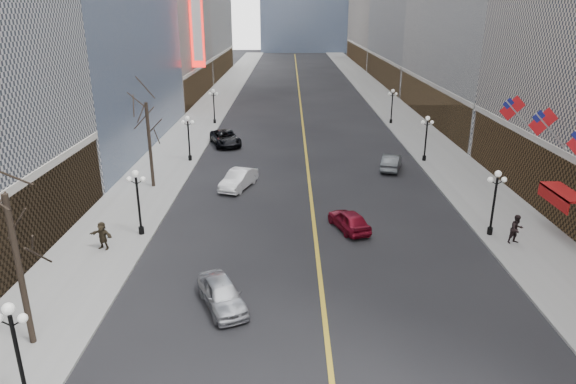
{
  "coord_description": "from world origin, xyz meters",
  "views": [
    {
      "loc": [
        -1.76,
        -1.79,
        14.52
      ],
      "look_at": [
        -1.83,
        20.4,
        6.6
      ],
      "focal_mm": 32.0,
      "sensor_mm": 36.0,
      "label": 1
    }
  ],
  "objects_px": {
    "streetlamp_east_3": "(392,103)",
    "streetlamp_west_1": "(138,196)",
    "car_nb_near": "(222,294)",
    "car_nb_far": "(226,138)",
    "streetlamp_west_0": "(16,345)",
    "car_sb_far": "(391,162)",
    "streetlamp_west_2": "(188,134)",
    "car_nb_mid": "(238,179)",
    "car_sb_mid": "(349,220)",
    "streetlamp_east_2": "(426,134)",
    "streetlamp_east_1": "(495,196)",
    "streetlamp_west_3": "(214,102)"
  },
  "relations": [
    {
      "from": "streetlamp_west_1",
      "to": "car_sb_mid",
      "type": "height_order",
      "value": "streetlamp_west_1"
    },
    {
      "from": "streetlamp_east_1",
      "to": "car_sb_far",
      "type": "distance_m",
      "value": 15.98
    },
    {
      "from": "car_sb_mid",
      "to": "streetlamp_east_3",
      "type": "bearing_deg",
      "value": -125.18
    },
    {
      "from": "car_nb_near",
      "to": "car_nb_mid",
      "type": "height_order",
      "value": "car_nb_mid"
    },
    {
      "from": "car_nb_near",
      "to": "car_sb_far",
      "type": "xyz_separation_m",
      "value": [
        13.2,
        24.17,
        -0.01
      ]
    },
    {
      "from": "streetlamp_west_2",
      "to": "car_nb_near",
      "type": "distance_m",
      "value": 27.68
    },
    {
      "from": "car_sb_mid",
      "to": "car_nb_mid",
      "type": "bearing_deg",
      "value": -66.04
    },
    {
      "from": "car_sb_far",
      "to": "car_sb_mid",
      "type": "bearing_deg",
      "value": 85.48
    },
    {
      "from": "streetlamp_west_1",
      "to": "car_sb_far",
      "type": "xyz_separation_m",
      "value": [
        19.78,
        15.37,
        -2.16
      ]
    },
    {
      "from": "streetlamp_east_3",
      "to": "car_sb_mid",
      "type": "height_order",
      "value": "streetlamp_east_3"
    },
    {
      "from": "streetlamp_east_2",
      "to": "car_nb_far",
      "type": "distance_m",
      "value": 21.96
    },
    {
      "from": "streetlamp_west_2",
      "to": "car_nb_far",
      "type": "height_order",
      "value": "streetlamp_west_2"
    },
    {
      "from": "streetlamp_west_3",
      "to": "car_nb_far",
      "type": "xyz_separation_m",
      "value": [
        2.8,
        -11.27,
        -2.08
      ]
    },
    {
      "from": "streetlamp_west_0",
      "to": "car_nb_near",
      "type": "relative_size",
      "value": 1.03
    },
    {
      "from": "streetlamp_east_3",
      "to": "car_sb_mid",
      "type": "relative_size",
      "value": 1.07
    },
    {
      "from": "car_nb_near",
      "to": "car_nb_far",
      "type": "height_order",
      "value": "car_nb_far"
    },
    {
      "from": "streetlamp_east_3",
      "to": "streetlamp_west_0",
      "type": "distance_m",
      "value": 57.1
    },
    {
      "from": "streetlamp_west_2",
      "to": "car_nb_far",
      "type": "xyz_separation_m",
      "value": [
        2.8,
        6.73,
        -2.08
      ]
    },
    {
      "from": "car_nb_far",
      "to": "streetlamp_west_3",
      "type": "bearing_deg",
      "value": 85.23
    },
    {
      "from": "streetlamp_east_2",
      "to": "car_nb_near",
      "type": "relative_size",
      "value": 1.03
    },
    {
      "from": "car_nb_mid",
      "to": "streetlamp_east_3",
      "type": "bearing_deg",
      "value": 74.5
    },
    {
      "from": "streetlamp_west_2",
      "to": "streetlamp_west_3",
      "type": "height_order",
      "value": "same"
    },
    {
      "from": "streetlamp_west_1",
      "to": "streetlamp_west_2",
      "type": "relative_size",
      "value": 1.0
    },
    {
      "from": "streetlamp_east_1",
      "to": "car_nb_mid",
      "type": "relative_size",
      "value": 0.94
    },
    {
      "from": "car_nb_far",
      "to": "car_sb_mid",
      "type": "distance_m",
      "value": 26.23
    },
    {
      "from": "streetlamp_east_2",
      "to": "car_nb_far",
      "type": "bearing_deg",
      "value": 162.08
    },
    {
      "from": "car_nb_mid",
      "to": "car_nb_far",
      "type": "height_order",
      "value": "car_nb_far"
    },
    {
      "from": "streetlamp_west_0",
      "to": "car_sb_mid",
      "type": "distance_m",
      "value": 22.31
    },
    {
      "from": "streetlamp_west_0",
      "to": "streetlamp_east_3",
      "type": "bearing_deg",
      "value": 65.59
    },
    {
      "from": "streetlamp_west_2",
      "to": "car_nb_mid",
      "type": "xyz_separation_m",
      "value": [
        5.66,
        -8.11,
        -2.11
      ]
    },
    {
      "from": "streetlamp_east_3",
      "to": "streetlamp_west_1",
      "type": "xyz_separation_m",
      "value": [
        -23.6,
        -36.0,
        0.0
      ]
    },
    {
      "from": "streetlamp_west_3",
      "to": "car_sb_far",
      "type": "bearing_deg",
      "value": -46.21
    },
    {
      "from": "car_nb_mid",
      "to": "car_nb_far",
      "type": "xyz_separation_m",
      "value": [
        -2.86,
        14.83,
        0.03
      ]
    },
    {
      "from": "streetlamp_east_3",
      "to": "car_sb_mid",
      "type": "distance_m",
      "value": 36.23
    },
    {
      "from": "car_nb_mid",
      "to": "streetlamp_east_2",
      "type": "bearing_deg",
      "value": 43.32
    },
    {
      "from": "streetlamp_east_3",
      "to": "streetlamp_west_3",
      "type": "relative_size",
      "value": 1.0
    },
    {
      "from": "car_nb_far",
      "to": "car_nb_near",
      "type": "bearing_deg",
      "value": -102.28
    },
    {
      "from": "streetlamp_east_3",
      "to": "car_nb_mid",
      "type": "bearing_deg",
      "value": -124.49
    },
    {
      "from": "car_nb_mid",
      "to": "car_sb_far",
      "type": "distance_m",
      "value": 15.14
    },
    {
      "from": "car_nb_near",
      "to": "car_nb_far",
      "type": "relative_size",
      "value": 0.74
    },
    {
      "from": "streetlamp_west_0",
      "to": "streetlamp_west_2",
      "type": "bearing_deg",
      "value": 90.0
    },
    {
      "from": "car_nb_mid",
      "to": "car_nb_far",
      "type": "relative_size",
      "value": 0.81
    },
    {
      "from": "car_nb_near",
      "to": "streetlamp_west_0",
      "type": "bearing_deg",
      "value": -156.44
    },
    {
      "from": "streetlamp_west_0",
      "to": "streetlamp_west_2",
      "type": "height_order",
      "value": "same"
    },
    {
      "from": "streetlamp_east_1",
      "to": "streetlamp_east_2",
      "type": "distance_m",
      "value": 18.0
    },
    {
      "from": "streetlamp_west_2",
      "to": "car_nb_far",
      "type": "distance_m",
      "value": 7.58
    },
    {
      "from": "streetlamp_west_2",
      "to": "car_sb_far",
      "type": "height_order",
      "value": "streetlamp_west_2"
    },
    {
      "from": "streetlamp_west_0",
      "to": "car_nb_far",
      "type": "distance_m",
      "value": 40.88
    },
    {
      "from": "streetlamp_east_1",
      "to": "streetlamp_west_0",
      "type": "distance_m",
      "value": 28.51
    },
    {
      "from": "streetlamp_west_1",
      "to": "streetlamp_west_0",
      "type": "bearing_deg",
      "value": -90.0
    }
  ]
}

